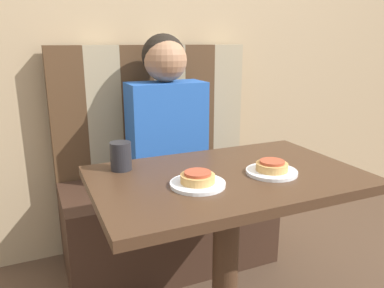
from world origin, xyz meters
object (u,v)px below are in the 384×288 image
Objects in this scene: pizza_left at (198,177)px; drinking_cup at (121,156)px; plate_left at (198,184)px; plate_right at (272,172)px; person at (166,108)px; pizza_right at (272,166)px.

drinking_cup is at bearing 126.60° from pizza_left.
plate_left is 1.76× the size of drinking_cup.
drinking_cup reaches higher than plate_right.
person is 4.03× the size of plate_left.
person reaches higher than pizza_left.
person is 6.51× the size of pizza_left.
pizza_left is 0.29m from pizza_right.
pizza_left is at bearing 90.00° from plate_left.
drinking_cup is (-0.19, 0.26, 0.05)m from plate_left.
person reaches higher than pizza_right.
person is at bearing 101.74° from pizza_right.
drinking_cup is at bearing 126.60° from plate_left.
pizza_left is 0.32m from drinking_cup.
pizza_right is (0.00, 0.00, 0.02)m from plate_right.
person is 6.51× the size of pizza_right.
person is at bearing 101.74° from plate_right.
pizza_right is 0.55m from drinking_cup.
person is 7.09× the size of drinking_cup.
plate_left is 0.29m from plate_right.
drinking_cup is at bearing 151.89° from pizza_right.
plate_left is at bearing -53.40° from drinking_cup.
plate_right is at bearing 0.00° from plate_left.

